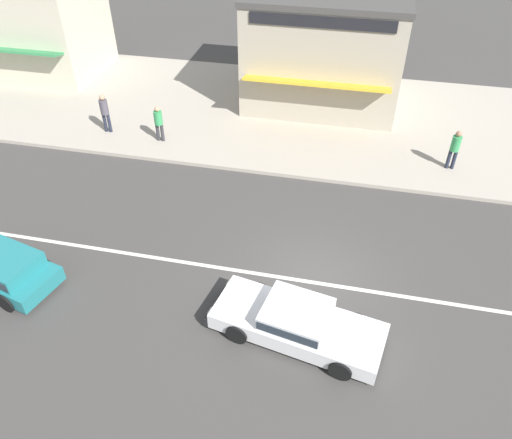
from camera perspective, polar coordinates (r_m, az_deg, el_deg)
ground_plane at (r=15.11m, az=6.56°, el=-7.16°), size 160.00×160.00×0.00m
lane_centre_stripe at (r=15.10m, az=6.56°, el=-7.15°), size 50.40×0.14×0.01m
kerb_strip at (r=23.40m, az=9.80°, el=11.18°), size 68.00×10.00×0.15m
sedan_white_1 at (r=13.38m, az=4.63°, el=-11.60°), size 4.83×2.45×1.06m
pedestrian_mid_kerb at (r=21.27m, az=-11.08°, el=10.96°), size 0.34×0.34×1.54m
pedestrian_by_shop at (r=20.45m, az=21.77°, el=7.68°), size 0.34×0.34×1.61m
pedestrian_far_end at (r=22.45m, az=-16.92°, el=11.83°), size 0.34×0.34×1.69m
shopfront_corner_warung at (r=24.17m, az=7.90°, el=18.98°), size 6.92×6.32×4.96m
shopfront_mid_block at (r=29.16m, az=-23.42°, el=20.21°), size 5.48×5.55×5.26m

